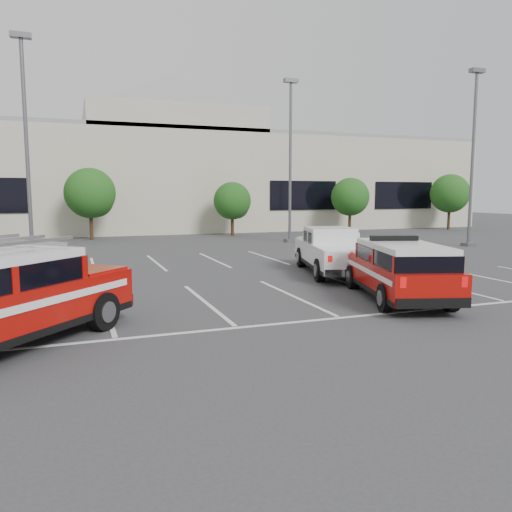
{
  "coord_description": "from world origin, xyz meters",
  "views": [
    {
      "loc": [
        -6.13,
        -13.49,
        3.04
      ],
      "look_at": [
        -0.56,
        1.73,
        1.05
      ],
      "focal_mm": 35.0,
      "sensor_mm": 36.0,
      "label": 1
    }
  ],
  "objects": [
    {
      "name": "ground",
      "position": [
        0.0,
        0.0,
        0.0
      ],
      "size": [
        120.0,
        120.0,
        0.0
      ],
      "primitive_type": "plane",
      "color": "#363638",
      "rests_on": "ground"
    },
    {
      "name": "stall_markings",
      "position": [
        0.0,
        4.5,
        0.01
      ],
      "size": [
        23.0,
        15.0,
        0.01
      ],
      "primitive_type": "cube",
      "color": "silver",
      "rests_on": "ground"
    },
    {
      "name": "convention_building",
      "position": [
        0.18,
        31.86,
        4.72
      ],
      "size": [
        60.0,
        16.99,
        13.2
      ],
      "color": "beige",
      "rests_on": "ground"
    },
    {
      "name": "tree_mid_left",
      "position": [
        -4.91,
        22.05,
        3.04
      ],
      "size": [
        3.37,
        3.37,
        4.85
      ],
      "color": "#3F2B19",
      "rests_on": "ground"
    },
    {
      "name": "tree_mid_right",
      "position": [
        5.09,
        22.05,
        2.5
      ],
      "size": [
        2.77,
        2.77,
        3.99
      ],
      "color": "#3F2B19",
      "rests_on": "ground"
    },
    {
      "name": "tree_right",
      "position": [
        15.09,
        22.05,
        2.77
      ],
      "size": [
        3.07,
        3.07,
        4.42
      ],
      "color": "#3F2B19",
      "rests_on": "ground"
    },
    {
      "name": "tree_far_right",
      "position": [
        25.09,
        22.05,
        3.04
      ],
      "size": [
        3.37,
        3.37,
        4.85
      ],
      "color": "#3F2B19",
      "rests_on": "ground"
    },
    {
      "name": "light_pole_left",
      "position": [
        -8.0,
        12.0,
        5.19
      ],
      "size": [
        0.9,
        0.6,
        10.24
      ],
      "color": "#59595E",
      "rests_on": "ground"
    },
    {
      "name": "light_pole_mid",
      "position": [
        7.0,
        16.0,
        5.19
      ],
      "size": [
        0.9,
        0.6,
        10.24
      ],
      "color": "#59595E",
      "rests_on": "ground"
    },
    {
      "name": "light_pole_right",
      "position": [
        16.0,
        10.0,
        5.19
      ],
      "size": [
        0.9,
        0.6,
        10.24
      ],
      "color": "#59595E",
      "rests_on": "ground"
    },
    {
      "name": "fire_chief_suv",
      "position": [
        2.68,
        -1.45,
        0.75
      ],
      "size": [
        3.3,
        5.54,
        1.83
      ],
      "rotation": [
        0.0,
        0.0,
        -0.29
      ],
      "color": "#980C07",
      "rests_on": "ground"
    },
    {
      "name": "white_pickup",
      "position": [
        3.29,
        3.57,
        0.7
      ],
      "size": [
        3.39,
        6.03,
        1.75
      ],
      "rotation": [
        0.0,
        0.0,
        -0.26
      ],
      "color": "silver",
      "rests_on": "ground"
    }
  ]
}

